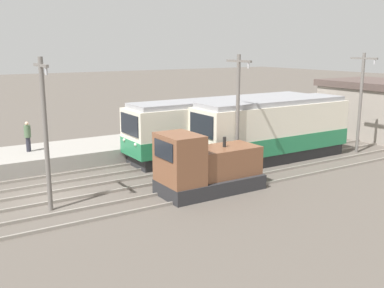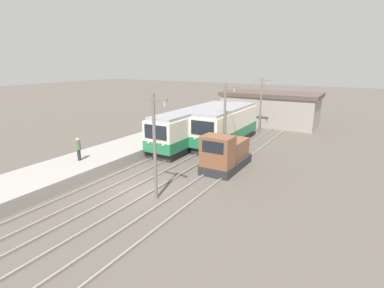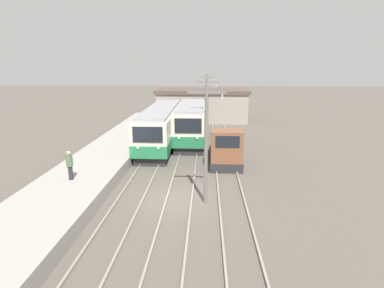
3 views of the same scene
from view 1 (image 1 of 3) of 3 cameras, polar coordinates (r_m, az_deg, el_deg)
ground_plane at (r=22.12m, az=-17.80°, el=-6.50°), size 200.00×200.00×0.00m
platform_left at (r=27.89m, az=-21.14°, el=-1.96°), size 4.50×54.00×0.87m
track_left at (r=24.52m, az=-19.36°, el=-4.60°), size 1.54×60.00×0.14m
track_center at (r=21.92m, az=-17.67°, el=-6.48°), size 1.54×60.00×0.14m
track_right at (r=19.18m, az=-15.33°, el=-9.04°), size 1.54×60.00×0.14m
commuter_train_left at (r=29.20m, az=4.42°, el=2.00°), size 2.84×13.80×3.66m
commuter_train_center at (r=27.94m, az=10.14°, el=1.49°), size 2.84×10.51×3.79m
shunting_locomotive at (r=21.55m, az=1.72°, el=-3.03°), size 2.40×5.13×3.00m
catenary_mast_near at (r=19.56m, az=-18.14°, el=1.86°), size 2.00×0.20×6.51m
catenary_mast_mid at (r=24.03m, az=5.83°, el=4.25°), size 2.00×0.20×6.51m
catenary_mast_far at (r=31.22m, az=20.64°, el=5.38°), size 2.00×0.20×6.51m
person_on_platform at (r=27.83m, az=-20.14°, el=1.05°), size 0.38×0.38×1.78m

